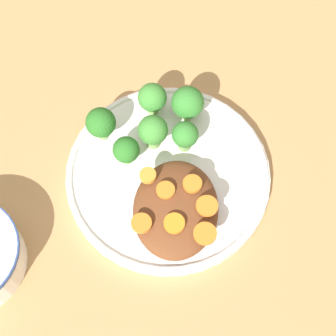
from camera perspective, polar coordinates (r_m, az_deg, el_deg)
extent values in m
plane|color=tan|center=(0.73, 0.00, -1.04)|extent=(4.00, 4.00, 0.00)
cylinder|color=white|center=(0.72, 0.00, -0.79)|extent=(0.26, 0.26, 0.02)
torus|color=white|center=(0.72, 0.00, -0.52)|extent=(0.26, 0.26, 0.01)
ellipsoid|color=brown|center=(0.68, 0.79, -4.18)|extent=(0.13, 0.10, 0.03)
cylinder|color=#759E51|center=(0.72, -4.18, 1.17)|extent=(0.01, 0.01, 0.02)
sphere|color=#286B23|center=(0.70, -4.28, 1.86)|extent=(0.03, 0.03, 0.03)
cylinder|color=#7FA85B|center=(0.74, -6.66, 3.71)|extent=(0.01, 0.01, 0.02)
sphere|color=#286B23|center=(0.72, -6.86, 4.61)|extent=(0.04, 0.04, 0.04)
cylinder|color=#759E51|center=(0.73, -1.50, 3.00)|extent=(0.02, 0.02, 0.02)
sphere|color=#3D8433|center=(0.71, -1.54, 3.89)|extent=(0.04, 0.04, 0.04)
cylinder|color=#7FA85B|center=(0.72, 1.71, 2.62)|extent=(0.02, 0.02, 0.02)
sphere|color=#337A2D|center=(0.71, 1.76, 3.43)|extent=(0.03, 0.03, 0.03)
cylinder|color=#759E51|center=(0.75, -1.57, 6.33)|extent=(0.02, 0.02, 0.02)
sphere|color=#3D8433|center=(0.74, -1.61, 7.18)|extent=(0.04, 0.04, 0.04)
cylinder|color=#759E51|center=(0.75, 1.96, 5.73)|extent=(0.02, 0.02, 0.02)
sphere|color=#337A2D|center=(0.73, 2.01, 6.68)|extent=(0.04, 0.04, 0.04)
cylinder|color=orange|center=(0.65, 0.64, -5.64)|extent=(0.03, 0.03, 0.01)
cylinder|color=orange|center=(0.67, -0.17, -2.26)|extent=(0.02, 0.02, 0.00)
cylinder|color=orange|center=(0.67, -2.06, -0.76)|extent=(0.02, 0.02, 0.01)
cylinder|color=orange|center=(0.66, 3.98, -3.86)|extent=(0.03, 0.03, 0.00)
cylinder|color=orange|center=(0.65, 3.79, -6.66)|extent=(0.03, 0.03, 0.00)
cylinder|color=orange|center=(0.67, 2.49, -1.62)|extent=(0.02, 0.02, 0.01)
cylinder|color=orange|center=(0.65, -2.72, -5.63)|extent=(0.02, 0.02, 0.01)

